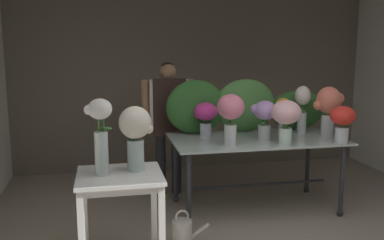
{
  "coord_description": "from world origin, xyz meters",
  "views": [
    {
      "loc": [
        -1.3,
        -2.52,
        1.8
      ],
      "look_at": [
        -0.5,
        1.35,
        1.11
      ],
      "focal_mm": 40.03,
      "sensor_mm": 36.0,
      "label": 1
    }
  ],
  "objects_px": {
    "display_table_glass": "(256,148)",
    "vase_lilac_stock": "(265,116)",
    "side_table_white": "(120,186)",
    "vase_white_roses_tall": "(100,132)",
    "vase_ivory_roses": "(302,105)",
    "vase_scarlet_lilies": "(343,120)",
    "vase_blush_tulips": "(286,116)",
    "vase_coral_anemones": "(329,106)",
    "vase_magenta_carnations": "(205,115)",
    "vase_rosy_dahlias": "(231,112)",
    "florist": "(168,114)",
    "vase_sunset_peonies": "(283,112)",
    "watering_can": "(183,233)",
    "vase_cream_lisianthus_tall": "(135,132)"
  },
  "relations": [
    {
      "from": "vase_rosy_dahlias",
      "to": "vase_cream_lisianthus_tall",
      "type": "distance_m",
      "value": 1.16
    },
    {
      "from": "vase_sunset_peonies",
      "to": "vase_cream_lisianthus_tall",
      "type": "relative_size",
      "value": 0.77
    },
    {
      "from": "vase_ivory_roses",
      "to": "vase_cream_lisianthus_tall",
      "type": "xyz_separation_m",
      "value": [
        -1.97,
        -1.02,
        -0.03
      ]
    },
    {
      "from": "vase_blush_tulips",
      "to": "vase_ivory_roses",
      "type": "height_order",
      "value": "vase_ivory_roses"
    },
    {
      "from": "vase_sunset_peonies",
      "to": "vase_cream_lisianthus_tall",
      "type": "bearing_deg",
      "value": -150.73
    },
    {
      "from": "vase_magenta_carnations",
      "to": "vase_ivory_roses",
      "type": "relative_size",
      "value": 0.7
    },
    {
      "from": "vase_coral_anemones",
      "to": "vase_white_roses_tall",
      "type": "height_order",
      "value": "vase_white_roses_tall"
    },
    {
      "from": "display_table_glass",
      "to": "vase_rosy_dahlias",
      "type": "bearing_deg",
      "value": -145.5
    },
    {
      "from": "florist",
      "to": "vase_cream_lisianthus_tall",
      "type": "height_order",
      "value": "florist"
    },
    {
      "from": "vase_lilac_stock",
      "to": "vase_blush_tulips",
      "type": "bearing_deg",
      "value": -60.04
    },
    {
      "from": "display_table_glass",
      "to": "vase_white_roses_tall",
      "type": "xyz_separation_m",
      "value": [
        -1.64,
        -0.92,
        0.44
      ]
    },
    {
      "from": "vase_lilac_stock",
      "to": "vase_ivory_roses",
      "type": "bearing_deg",
      "value": 25.08
    },
    {
      "from": "vase_rosy_dahlias",
      "to": "florist",
      "type": "bearing_deg",
      "value": 117.19
    },
    {
      "from": "vase_white_roses_tall",
      "to": "vase_cream_lisianthus_tall",
      "type": "xyz_separation_m",
      "value": [
        0.28,
        0.06,
        -0.03
      ]
    },
    {
      "from": "vase_blush_tulips",
      "to": "vase_cream_lisianthus_tall",
      "type": "relative_size",
      "value": 0.83
    },
    {
      "from": "vase_blush_tulips",
      "to": "vase_lilac_stock",
      "type": "bearing_deg",
      "value": 119.96
    },
    {
      "from": "vase_rosy_dahlias",
      "to": "vase_cream_lisianthus_tall",
      "type": "xyz_separation_m",
      "value": [
        -0.99,
        -0.6,
        -0.04
      ]
    },
    {
      "from": "vase_rosy_dahlias",
      "to": "vase_coral_anemones",
      "type": "xyz_separation_m",
      "value": [
        1.19,
        0.21,
        0.0
      ]
    },
    {
      "from": "vase_magenta_carnations",
      "to": "vase_white_roses_tall",
      "type": "bearing_deg",
      "value": -135.18
    },
    {
      "from": "display_table_glass",
      "to": "vase_blush_tulips",
      "type": "xyz_separation_m",
      "value": [
        0.19,
        -0.34,
        0.41
      ]
    },
    {
      "from": "vase_coral_anemones",
      "to": "vase_lilac_stock",
      "type": "bearing_deg",
      "value": -175.68
    },
    {
      "from": "vase_lilac_stock",
      "to": "vase_magenta_carnations",
      "type": "bearing_deg",
      "value": 152.9
    },
    {
      "from": "display_table_glass",
      "to": "vase_lilac_stock",
      "type": "relative_size",
      "value": 4.4
    },
    {
      "from": "display_table_glass",
      "to": "side_table_white",
      "type": "distance_m",
      "value": 1.76
    },
    {
      "from": "florist",
      "to": "vase_white_roses_tall",
      "type": "relative_size",
      "value": 2.59
    },
    {
      "from": "vase_magenta_carnations",
      "to": "vase_lilac_stock",
      "type": "bearing_deg",
      "value": -27.1
    },
    {
      "from": "vase_lilac_stock",
      "to": "vase_blush_tulips",
      "type": "xyz_separation_m",
      "value": [
        0.14,
        -0.24,
        0.03
      ]
    },
    {
      "from": "vase_sunset_peonies",
      "to": "vase_blush_tulips",
      "type": "xyz_separation_m",
      "value": [
        -0.15,
        -0.43,
        0.03
      ]
    },
    {
      "from": "vase_white_roses_tall",
      "to": "vase_scarlet_lilies",
      "type": "bearing_deg",
      "value": 12.18
    },
    {
      "from": "vase_blush_tulips",
      "to": "vase_coral_anemones",
      "type": "height_order",
      "value": "vase_coral_anemones"
    },
    {
      "from": "vase_scarlet_lilies",
      "to": "watering_can",
      "type": "relative_size",
      "value": 1.09
    },
    {
      "from": "vase_lilac_stock",
      "to": "florist",
      "type": "bearing_deg",
      "value": 138.89
    },
    {
      "from": "vase_rosy_dahlias",
      "to": "vase_blush_tulips",
      "type": "xyz_separation_m",
      "value": [
        0.56,
        -0.08,
        -0.04
      ]
    },
    {
      "from": "florist",
      "to": "vase_lilac_stock",
      "type": "bearing_deg",
      "value": -41.11
    },
    {
      "from": "florist",
      "to": "vase_white_roses_tall",
      "type": "xyz_separation_m",
      "value": [
        -0.78,
        -1.62,
        0.13
      ]
    },
    {
      "from": "side_table_white",
      "to": "vase_scarlet_lilies",
      "type": "bearing_deg",
      "value": 12.89
    },
    {
      "from": "florist",
      "to": "watering_can",
      "type": "xyz_separation_m",
      "value": [
        -0.09,
        -1.43,
        -0.87
      ]
    },
    {
      "from": "display_table_glass",
      "to": "vase_ivory_roses",
      "type": "height_order",
      "value": "vase_ivory_roses"
    },
    {
      "from": "florist",
      "to": "vase_ivory_roses",
      "type": "height_order",
      "value": "florist"
    },
    {
      "from": "vase_coral_anemones",
      "to": "watering_can",
      "type": "xyz_separation_m",
      "value": [
        -1.77,
        -0.69,
        -1.02
      ]
    },
    {
      "from": "vase_sunset_peonies",
      "to": "display_table_glass",
      "type": "bearing_deg",
      "value": -164.11
    },
    {
      "from": "side_table_white",
      "to": "watering_can",
      "type": "height_order",
      "value": "side_table_white"
    },
    {
      "from": "vase_scarlet_lilies",
      "to": "vase_ivory_roses",
      "type": "height_order",
      "value": "vase_ivory_roses"
    },
    {
      "from": "vase_scarlet_lilies",
      "to": "watering_can",
      "type": "height_order",
      "value": "vase_scarlet_lilies"
    },
    {
      "from": "vase_sunset_peonies",
      "to": "vase_rosy_dahlias",
      "type": "xyz_separation_m",
      "value": [
        -0.71,
        -0.35,
        0.07
      ]
    },
    {
      "from": "florist",
      "to": "vase_sunset_peonies",
      "type": "distance_m",
      "value": 1.34
    },
    {
      "from": "side_table_white",
      "to": "vase_cream_lisianthus_tall",
      "type": "distance_m",
      "value": 0.46
    },
    {
      "from": "vase_coral_anemones",
      "to": "florist",
      "type": "bearing_deg",
      "value": 156.28
    },
    {
      "from": "display_table_glass",
      "to": "vase_magenta_carnations",
      "type": "distance_m",
      "value": 0.66
    },
    {
      "from": "side_table_white",
      "to": "vase_lilac_stock",
      "type": "xyz_separation_m",
      "value": [
        1.55,
        0.82,
        0.4
      ]
    }
  ]
}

